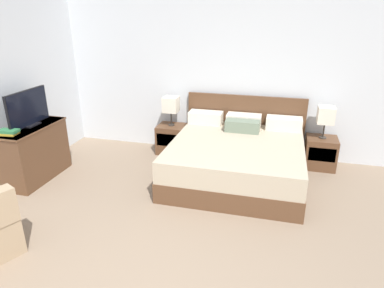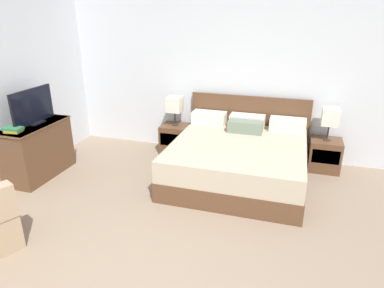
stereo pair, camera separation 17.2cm
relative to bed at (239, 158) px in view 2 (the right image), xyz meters
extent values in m
cube|color=silver|center=(-0.43, 1.00, 1.10)|extent=(6.70, 0.06, 2.85)
cube|color=brown|center=(0.00, -0.08, -0.18)|extent=(1.89, 1.93, 0.28)
cube|color=tan|center=(0.00, -0.08, 0.11)|extent=(1.88, 1.91, 0.30)
cube|color=brown|center=(0.00, 0.91, 0.21)|extent=(1.97, 0.05, 1.06)
cube|color=beige|center=(-0.64, 0.71, 0.36)|extent=(0.56, 0.28, 0.20)
cube|color=beige|center=(0.00, 0.71, 0.36)|extent=(0.56, 0.28, 0.20)
cube|color=beige|center=(0.64, 0.71, 0.36)|extent=(0.56, 0.28, 0.20)
cube|color=slate|center=(0.01, 0.44, 0.35)|extent=(0.53, 0.22, 0.18)
cube|color=brown|center=(-1.25, 0.70, -0.07)|extent=(0.47, 0.43, 0.50)
cube|color=#3C2718|center=(-1.25, 0.49, -0.02)|extent=(0.40, 0.01, 0.22)
cube|color=brown|center=(1.25, 0.70, -0.07)|extent=(0.47, 0.43, 0.50)
cube|color=#3C2718|center=(1.25, 0.49, -0.02)|extent=(0.40, 0.01, 0.22)
cylinder|color=#332D28|center=(-1.25, 0.70, 0.19)|extent=(0.11, 0.11, 0.02)
cylinder|color=#332D28|center=(-1.25, 0.70, 0.31)|extent=(0.02, 0.02, 0.23)
cube|color=beige|center=(-1.25, 0.70, 0.55)|extent=(0.25, 0.25, 0.26)
cylinder|color=#332D28|center=(1.25, 0.70, 0.19)|extent=(0.11, 0.11, 0.02)
cylinder|color=#332D28|center=(1.25, 0.70, 0.31)|extent=(0.02, 0.02, 0.23)
cube|color=beige|center=(1.25, 0.70, 0.55)|extent=(0.25, 0.25, 0.26)
cube|color=brown|center=(-2.91, -0.78, 0.09)|extent=(0.49, 1.05, 0.82)
cube|color=brown|center=(-2.91, -0.78, 0.48)|extent=(0.50, 1.08, 0.02)
cube|color=black|center=(-2.91, -0.74, 0.51)|extent=(0.18, 0.25, 0.02)
cube|color=black|center=(-2.91, -0.74, 0.76)|extent=(0.04, 0.79, 0.51)
cube|color=black|center=(-2.89, -0.74, 0.76)|extent=(0.01, 0.77, 0.48)
cube|color=gold|center=(-2.91, -1.15, 0.51)|extent=(0.23, 0.18, 0.03)
cube|color=#2D7042|center=(-2.92, -1.15, 0.55)|extent=(0.26, 0.17, 0.04)
cube|color=#9E8466|center=(-2.20, -2.18, 0.17)|extent=(0.61, 0.34, 0.18)
camera|label=1|loc=(0.54, -4.69, 2.04)|focal=32.00mm
camera|label=2|loc=(0.70, -4.64, 2.04)|focal=32.00mm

